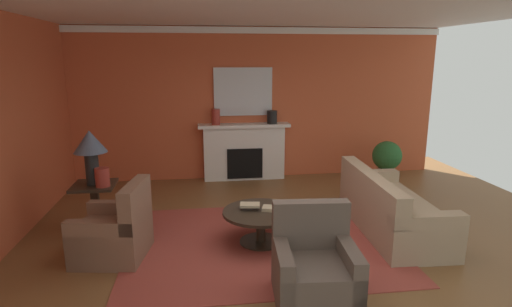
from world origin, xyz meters
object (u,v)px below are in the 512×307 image
(side_table, at_px, (96,205))
(potted_plant, at_px, (387,159))
(coffee_table, at_px, (261,219))
(sofa, at_px, (390,211))
(vase_mantel_left, at_px, (216,117))
(vase_on_side_table, at_px, (102,177))
(vase_mantel_right, at_px, (272,117))
(fireplace, at_px, (244,153))
(mantel_mirror, at_px, (243,92))
(table_lamp, at_px, (90,147))
(armchair_near_window, at_px, (115,234))
(armchair_facing_fireplace, at_px, (314,271))

(side_table, height_order, potted_plant, potted_plant)
(coffee_table, height_order, potted_plant, potted_plant)
(sofa, distance_m, potted_plant, 2.39)
(vase_mantel_left, relative_size, potted_plant, 0.37)
(vase_on_side_table, xyz_separation_m, potted_plant, (4.88, 1.77, -0.34))
(vase_mantel_right, bearing_deg, fireplace, 174.89)
(vase_mantel_left, xyz_separation_m, vase_on_side_table, (-1.63, -2.39, -0.45))
(sofa, xyz_separation_m, vase_mantel_right, (-1.20, 2.80, 0.96))
(coffee_table, bearing_deg, vase_on_side_table, 165.13)
(mantel_mirror, height_order, table_lamp, mantel_mirror)
(armchair_near_window, bearing_deg, vase_on_side_table, 110.16)
(armchair_facing_fireplace, relative_size, vase_mantel_right, 3.69)
(vase_on_side_table, bearing_deg, vase_mantel_right, 41.21)
(armchair_facing_fireplace, relative_size, potted_plant, 1.14)
(armchair_facing_fireplace, bearing_deg, table_lamp, 141.57)
(vase_on_side_table, bearing_deg, vase_mantel_left, 55.69)
(side_table, height_order, vase_on_side_table, vase_on_side_table)
(armchair_near_window, bearing_deg, table_lamp, 116.40)
(armchair_near_window, bearing_deg, vase_mantel_left, 66.00)
(armchair_near_window, bearing_deg, potted_plant, 28.13)
(fireplace, distance_m, table_lamp, 3.36)
(armchair_facing_fireplace, relative_size, table_lamp, 1.27)
(coffee_table, xyz_separation_m, vase_mantel_right, (0.66, 2.94, 0.92))
(armchair_near_window, distance_m, side_table, 0.92)
(potted_plant, bearing_deg, armchair_near_window, -151.87)
(potted_plant, bearing_deg, mantel_mirror, 163.70)
(armchair_near_window, height_order, side_table, armchair_near_window)
(coffee_table, height_order, vase_on_side_table, vase_on_side_table)
(side_table, bearing_deg, table_lamp, 165.96)
(sofa, distance_m, coffee_table, 1.86)
(side_table, distance_m, table_lamp, 0.82)
(fireplace, distance_m, side_table, 3.30)
(coffee_table, distance_m, table_lamp, 2.49)
(armchair_facing_fireplace, bearing_deg, potted_plant, 56.27)
(armchair_near_window, xyz_separation_m, side_table, (-0.41, 0.82, 0.09))
(mantel_mirror, relative_size, potted_plant, 1.38)
(vase_mantel_left, bearing_deg, armchair_facing_fireplace, -79.68)
(vase_mantel_left, bearing_deg, sofa, -50.70)
(vase_mantel_left, relative_size, vase_on_side_table, 1.20)
(vase_on_side_table, bearing_deg, mantel_mirror, 49.58)
(armchair_facing_fireplace, bearing_deg, side_table, 141.57)
(fireplace, xyz_separation_m, vase_mantel_right, (0.55, -0.05, 0.72))
(table_lamp, xyz_separation_m, vase_mantel_right, (2.88, 2.27, 0.03))
(fireplace, xyz_separation_m, sofa, (1.75, -2.85, -0.24))
(coffee_table, bearing_deg, fireplace, 87.94)
(coffee_table, bearing_deg, mantel_mirror, 88.02)
(mantel_mirror, bearing_deg, side_table, -133.68)
(table_lamp, bearing_deg, side_table, -14.04)
(armchair_near_window, bearing_deg, sofa, 4.49)
(vase_mantel_left, bearing_deg, fireplace, 5.11)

